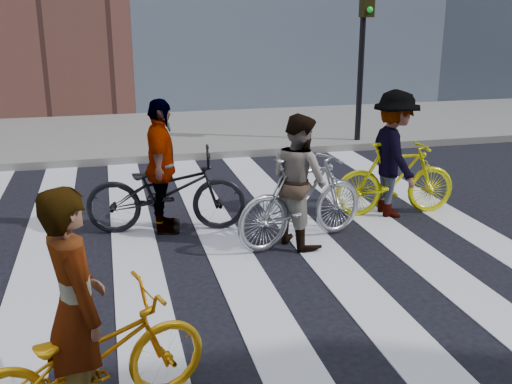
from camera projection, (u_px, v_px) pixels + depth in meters
name	position (u px, v px, depth m)	size (l,w,h in m)	color
ground	(187.00, 268.00, 6.83)	(100.00, 100.00, 0.00)	black
sidewalk_far	(143.00, 134.00, 13.77)	(100.00, 5.00, 0.15)	gray
zebra_crosswalk	(187.00, 267.00, 6.83)	(8.25, 10.00, 0.01)	silver
traffic_signal	(364.00, 37.00, 12.13)	(0.22, 0.42, 3.33)	black
bike_yellow_left	(88.00, 360.00, 4.21)	(0.62, 1.77, 0.93)	#FFA90E
bike_silver_mid	(302.00, 200.00, 7.41)	(0.53, 1.89, 1.14)	#9EA0A7
bike_yellow_right	(395.00, 179.00, 8.47)	(0.50, 1.76, 1.06)	yellow
bike_dark_rear	(166.00, 191.00, 7.83)	(0.73, 2.08, 1.09)	black
rider_left	(76.00, 309.00, 4.08)	(0.64, 0.42, 1.75)	slate
rider_mid	(299.00, 180.00, 7.32)	(0.80, 0.62, 1.64)	slate
rider_right	(394.00, 154.00, 8.35)	(1.15, 0.66, 1.78)	slate
rider_rear	(161.00, 167.00, 7.72)	(1.03, 0.43, 1.76)	slate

